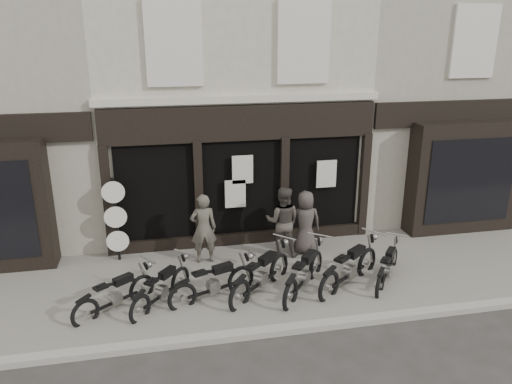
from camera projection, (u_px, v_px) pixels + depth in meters
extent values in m
plane|color=#2D2B28|center=(265.00, 301.00, 11.05)|extent=(90.00, 90.00, 0.00)
cube|color=slate|center=(257.00, 279.00, 11.87)|extent=(30.00, 4.20, 0.12)
cube|color=gray|center=(279.00, 330.00, 9.87)|extent=(30.00, 0.25, 0.13)
cube|color=beige|center=(224.00, 84.00, 15.34)|extent=(7.20, 6.00, 8.20)
cube|color=black|center=(241.00, 123.00, 12.68)|extent=(7.10, 0.18, 0.90)
cube|color=black|center=(242.00, 195.00, 13.35)|extent=(6.50, 0.10, 2.95)
cube|color=black|center=(242.00, 240.00, 13.69)|extent=(7.10, 0.20, 0.44)
cube|color=beige|center=(241.00, 99.00, 12.52)|extent=(7.30, 0.22, 0.18)
cube|color=beige|center=(174.00, 43.00, 11.79)|extent=(1.35, 0.12, 2.00)
cube|color=black|center=(174.00, 43.00, 11.82)|extent=(1.05, 0.06, 1.70)
cube|color=beige|center=(304.00, 43.00, 12.40)|extent=(1.35, 0.12, 2.00)
cube|color=black|center=(303.00, 43.00, 12.42)|extent=(1.05, 0.06, 1.70)
cube|color=black|center=(108.00, 203.00, 12.61)|extent=(0.22, 0.22, 3.00)
cube|color=black|center=(199.00, 197.00, 13.04)|extent=(0.22, 0.22, 3.00)
cube|color=black|center=(284.00, 191.00, 13.48)|extent=(0.22, 0.22, 3.00)
cube|color=black|center=(364.00, 186.00, 13.91)|extent=(0.22, 0.22, 3.00)
cube|color=beige|center=(243.00, 170.00, 12.95)|extent=(0.55, 0.04, 0.75)
cube|color=beige|center=(326.00, 174.00, 13.46)|extent=(0.55, 0.04, 0.75)
cube|color=beige|center=(235.00, 194.00, 13.11)|extent=(0.55, 0.04, 0.75)
cube|color=gray|center=(2.00, 89.00, 14.14)|extent=(5.50, 6.00, 8.20)
cube|color=gray|center=(414.00, 80.00, 16.54)|extent=(5.50, 6.00, 8.20)
cube|color=black|center=(463.00, 177.00, 14.18)|extent=(3.20, 0.70, 3.20)
cube|color=black|center=(471.00, 181.00, 13.85)|extent=(2.60, 0.06, 2.40)
cube|color=black|center=(465.00, 113.00, 13.89)|extent=(5.40, 0.16, 0.70)
cube|color=beige|center=(475.00, 42.00, 13.30)|extent=(1.30, 0.10, 1.90)
cube|color=black|center=(474.00, 42.00, 13.33)|extent=(1.00, 0.06, 1.60)
torus|color=black|center=(142.00, 288.00, 10.94)|extent=(0.56, 0.45, 0.64)
torus|color=black|center=(85.00, 314.00, 9.98)|extent=(0.56, 0.45, 0.64)
cube|color=black|center=(115.00, 302.00, 10.47)|extent=(0.93, 0.70, 0.06)
cube|color=gray|center=(115.00, 299.00, 10.46)|extent=(0.28, 0.27, 0.24)
cube|color=black|center=(123.00, 280.00, 10.51)|extent=(0.44, 0.39, 0.16)
cube|color=black|center=(101.00, 287.00, 10.13)|extent=(0.34, 0.32, 0.06)
cylinder|color=gray|center=(147.00, 260.00, 10.89)|extent=(0.35, 0.46, 0.03)
torus|color=black|center=(180.00, 280.00, 11.28)|extent=(0.47, 0.55, 0.65)
torus|color=black|center=(140.00, 309.00, 10.12)|extent=(0.47, 0.55, 0.65)
cube|color=black|center=(161.00, 296.00, 10.71)|extent=(0.75, 0.91, 0.06)
cube|color=gray|center=(162.00, 292.00, 10.71)|extent=(0.28, 0.28, 0.25)
cube|color=black|center=(167.00, 273.00, 10.78)|extent=(0.40, 0.44, 0.16)
cube|color=black|center=(151.00, 282.00, 10.32)|extent=(0.33, 0.34, 0.06)
cylinder|color=gray|center=(184.00, 252.00, 11.26)|extent=(0.45, 0.37, 0.03)
torus|color=black|center=(241.00, 280.00, 11.28)|extent=(0.66, 0.34, 0.68)
torus|color=black|center=(182.00, 298.00, 10.52)|extent=(0.66, 0.34, 0.68)
cube|color=black|center=(213.00, 290.00, 10.91)|extent=(1.12, 0.49, 0.06)
cube|color=gray|center=(213.00, 287.00, 10.90)|extent=(0.29, 0.26, 0.26)
cube|color=black|center=(223.00, 268.00, 10.90)|extent=(0.49, 0.33, 0.17)
cube|color=black|center=(200.00, 273.00, 10.60)|extent=(0.35, 0.30, 0.06)
cylinder|color=gray|center=(249.00, 251.00, 11.19)|extent=(0.25, 0.55, 0.04)
torus|color=black|center=(279.00, 268.00, 11.76)|extent=(0.60, 0.58, 0.73)
torus|color=black|center=(240.00, 296.00, 10.54)|extent=(0.60, 0.58, 0.73)
cube|color=black|center=(260.00, 283.00, 11.16)|extent=(0.96, 0.93, 0.06)
cube|color=gray|center=(261.00, 279.00, 11.15)|extent=(0.32, 0.32, 0.28)
cube|color=black|center=(267.00, 258.00, 11.23)|extent=(0.48, 0.48, 0.18)
cube|color=black|center=(252.00, 267.00, 10.74)|extent=(0.38, 0.38, 0.06)
cylinder|color=gray|center=(284.00, 237.00, 11.73)|extent=(0.46, 0.48, 0.04)
torus|color=black|center=(315.00, 266.00, 11.89)|extent=(0.52, 0.63, 0.73)
torus|color=black|center=(290.00, 295.00, 10.57)|extent=(0.52, 0.63, 0.73)
cube|color=black|center=(304.00, 281.00, 11.25)|extent=(0.82, 1.03, 0.06)
cube|color=gray|center=(304.00, 278.00, 11.24)|extent=(0.31, 0.32, 0.28)
cube|color=black|center=(309.00, 257.00, 11.33)|extent=(0.45, 0.50, 0.18)
cube|color=black|center=(299.00, 266.00, 10.80)|extent=(0.37, 0.38, 0.06)
cylinder|color=gray|center=(320.00, 235.00, 11.87)|extent=(0.51, 0.41, 0.04)
torus|color=black|center=(367.00, 263.00, 12.02)|extent=(0.67, 0.53, 0.75)
torus|color=black|center=(329.00, 287.00, 10.89)|extent=(0.67, 0.53, 0.75)
cube|color=black|center=(348.00, 276.00, 11.47)|extent=(1.09, 0.83, 0.07)
cube|color=gray|center=(349.00, 272.00, 11.46)|extent=(0.33, 0.32, 0.29)
cube|color=black|center=(357.00, 252.00, 11.51)|extent=(0.52, 0.45, 0.19)
cube|color=black|center=(342.00, 259.00, 11.06)|extent=(0.40, 0.38, 0.07)
cylinder|color=gray|center=(374.00, 232.00, 11.96)|extent=(0.41, 0.54, 0.04)
torus|color=black|center=(393.00, 261.00, 12.23)|extent=(0.46, 0.56, 0.64)
torus|color=black|center=(380.00, 285.00, 11.07)|extent=(0.46, 0.56, 0.64)
cube|color=black|center=(387.00, 274.00, 11.66)|extent=(0.73, 0.92, 0.06)
cube|color=gray|center=(387.00, 271.00, 11.65)|extent=(0.27, 0.28, 0.25)
cube|color=black|center=(391.00, 253.00, 11.73)|extent=(0.39, 0.44, 0.16)
cube|color=black|center=(386.00, 260.00, 11.27)|extent=(0.32, 0.34, 0.06)
cylinder|color=gray|center=(397.00, 234.00, 12.21)|extent=(0.45, 0.36, 0.03)
imported|color=#4C493E|center=(203.00, 228.00, 12.38)|extent=(0.65, 0.43, 1.79)
imported|color=#3F3933|center=(283.00, 221.00, 12.77)|extent=(1.08, 0.96, 1.84)
imported|color=#3C3632|center=(305.00, 222.00, 12.91)|extent=(0.83, 0.55, 1.68)
cylinder|color=black|center=(120.00, 263.00, 12.78)|extent=(0.36, 0.36, 0.06)
cylinder|color=black|center=(116.00, 222.00, 12.42)|extent=(0.07, 0.07, 2.30)
cylinder|color=black|center=(113.00, 192.00, 12.14)|extent=(0.56, 0.06, 0.56)
cylinder|color=beige|center=(113.00, 192.00, 12.12)|extent=(0.56, 0.02, 0.56)
cylinder|color=black|center=(116.00, 217.00, 12.35)|extent=(0.56, 0.06, 0.56)
cylinder|color=beige|center=(115.00, 217.00, 12.33)|extent=(0.56, 0.02, 0.56)
cylinder|color=black|center=(118.00, 241.00, 12.55)|extent=(0.56, 0.06, 0.56)
cylinder|color=beige|center=(118.00, 241.00, 12.53)|extent=(0.56, 0.02, 0.56)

